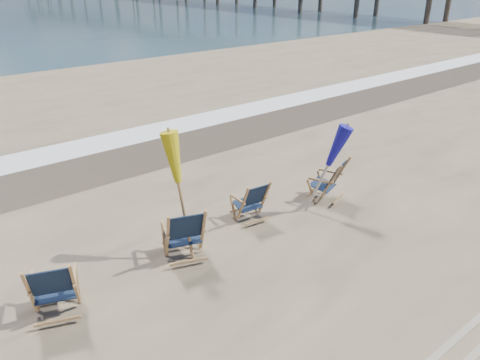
{
  "coord_description": "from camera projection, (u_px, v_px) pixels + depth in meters",
  "views": [
    {
      "loc": [
        -5.15,
        -4.16,
        4.61
      ],
      "look_at": [
        0.0,
        2.2,
        0.9
      ],
      "focal_mm": 35.0,
      "sensor_mm": 36.0,
      "label": 1
    }
  ],
  "objects": [
    {
      "name": "surf_foam",
      "position": [
        109.0,
        141.0,
        13.67
      ],
      "size": [
        200.0,
        1.4,
        0.01
      ],
      "primitive_type": "cube",
      "color": "silver",
      "rests_on": "ground"
    },
    {
      "name": "beach_chair_1",
      "position": [
        203.0,
        233.0,
        7.9
      ],
      "size": [
        0.91,
        0.96,
        1.08
      ],
      "primitive_type": null,
      "rotation": [
        0.0,
        0.0,
        2.8
      ],
      "color": "#121E36",
      "rests_on": "ground"
    },
    {
      "name": "beach_chair_3",
      "position": [
        339.0,
        176.0,
        10.15
      ],
      "size": [
        0.84,
        0.89,
        0.99
      ],
      "primitive_type": null,
      "rotation": [
        0.0,
        0.0,
        3.49
      ],
      "color": "#121E36",
      "rests_on": "ground"
    },
    {
      "name": "umbrella_yellow",
      "position": [
        180.0,
        165.0,
        7.5
      ],
      "size": [
        0.3,
        0.3,
        2.26
      ],
      "color": "#B0814E",
      "rests_on": "ground"
    },
    {
      "name": "umbrella_blue",
      "position": [
        326.0,
        147.0,
        9.14
      ],
      "size": [
        0.3,
        0.3,
        1.94
      ],
      "color": "#A5A5AD",
      "rests_on": "ground"
    },
    {
      "name": "beach_chair_0",
      "position": [
        75.0,
        287.0,
        6.56
      ],
      "size": [
        0.9,
        0.94,
        1.05
      ],
      "primitive_type": null,
      "rotation": [
        0.0,
        0.0,
        2.77
      ],
      "color": "#121E36",
      "rests_on": "ground"
    },
    {
      "name": "beach_chair_2",
      "position": [
        265.0,
        199.0,
        9.22
      ],
      "size": [
        0.66,
        0.72,
        0.91
      ],
      "primitive_type": null,
      "rotation": [
        0.0,
        0.0,
        3.03
      ],
      "color": "#121E36",
      "rests_on": "ground"
    },
    {
      "name": "wet_sand_strip",
      "position": [
        133.0,
        156.0,
        12.61
      ],
      "size": [
        200.0,
        2.6,
        0.0
      ],
      "primitive_type": "cube",
      "color": "#42362A",
      "rests_on": "ground"
    }
  ]
}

